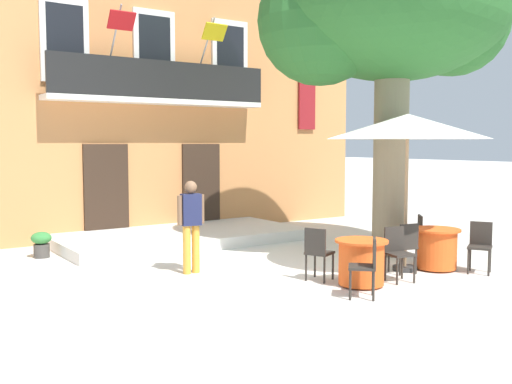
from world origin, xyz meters
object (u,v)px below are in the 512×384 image
(cafe_umbrella, at_px, (408,127))
(pedestrian_near_entrance, at_px, (191,221))
(ground_planter_left, at_px, (41,243))
(plane_tree, at_px, (389,13))
(cafe_chair_middle_2, at_px, (480,243))
(cafe_chair_near_tree_0, at_px, (318,250))
(cafe_table_near_tree, at_px, (361,262))
(cafe_chair_middle_0, at_px, (425,235))
(cafe_chair_near_tree_1, at_px, (367,263))
(cafe_chair_near_tree_2, at_px, (397,250))
(cafe_table_middle, at_px, (436,248))
(cafe_chair_middle_1, at_px, (405,244))

(cafe_umbrella, relative_size, pedestrian_near_entrance, 1.75)
(ground_planter_left, xyz_separation_m, pedestrian_near_entrance, (1.84, -3.00, 0.64))
(plane_tree, relative_size, cafe_chair_middle_2, 7.27)
(ground_planter_left, bearing_deg, cafe_chair_near_tree_0, -55.00)
(cafe_table_near_tree, height_order, cafe_chair_middle_0, cafe_chair_middle_0)
(cafe_table_near_tree, xyz_separation_m, cafe_chair_middle_0, (2.46, 0.73, 0.14))
(ground_planter_left, bearing_deg, cafe_chair_near_tree_1, -61.70)
(cafe_chair_near_tree_1, height_order, cafe_chair_middle_2, same)
(cafe_table_near_tree, distance_m, cafe_chair_near_tree_2, 0.77)
(cafe_chair_near_tree_0, relative_size, pedestrian_near_entrance, 0.55)
(pedestrian_near_entrance, bearing_deg, cafe_chair_near_tree_1, -65.11)
(cafe_umbrella, bearing_deg, cafe_table_near_tree, -165.62)
(cafe_table_middle, xyz_separation_m, cafe_umbrella, (-0.54, 0.26, 2.22))
(cafe_table_near_tree, xyz_separation_m, cafe_umbrella, (1.48, 0.38, 2.22))
(cafe_umbrella, bearing_deg, cafe_chair_middle_2, -41.63)
(cafe_table_near_tree, relative_size, cafe_chair_near_tree_2, 0.95)
(cafe_umbrella, relative_size, ground_planter_left, 5.48)
(cafe_chair_near_tree_2, bearing_deg, cafe_chair_near_tree_1, -157.68)
(cafe_chair_near_tree_0, height_order, cafe_table_middle, cafe_chair_near_tree_0)
(cafe_table_near_tree, xyz_separation_m, ground_planter_left, (-3.69, 5.39, -0.09))
(cafe_umbrella, bearing_deg, plane_tree, 56.60)
(cafe_chair_near_tree_1, relative_size, pedestrian_near_entrance, 0.55)
(cafe_chair_near_tree_0, xyz_separation_m, cafe_umbrella, (1.85, -0.28, 2.08))
(plane_tree, bearing_deg, ground_planter_left, 148.23)
(cafe_table_middle, bearing_deg, cafe_chair_middle_0, 54.62)
(cafe_chair_middle_0, distance_m, ground_planter_left, 7.71)
(cafe_chair_near_tree_1, height_order, cafe_chair_near_tree_2, same)
(cafe_chair_near_tree_2, relative_size, cafe_table_middle, 1.05)
(cafe_chair_middle_1, xyz_separation_m, cafe_umbrella, (0.21, 0.18, 2.08))
(cafe_chair_middle_2, height_order, pedestrian_near_entrance, pedestrian_near_entrance)
(cafe_chair_near_tree_2, xyz_separation_m, cafe_chair_middle_0, (1.71, 0.82, 0.00))
(cafe_chair_near_tree_0, bearing_deg, cafe_chair_middle_2, -22.08)
(ground_planter_left, bearing_deg, plane_tree, -31.77)
(cafe_chair_middle_1, distance_m, pedestrian_near_entrance, 3.84)
(plane_tree, relative_size, cafe_table_near_tree, 7.66)
(cafe_chair_middle_0, relative_size, ground_planter_left, 1.72)
(cafe_chair_middle_0, xyz_separation_m, ground_planter_left, (-6.15, 4.66, -0.23))
(cafe_chair_middle_0, height_order, cafe_umbrella, cafe_umbrella)
(cafe_table_near_tree, distance_m, cafe_chair_middle_0, 2.57)
(cafe_chair_near_tree_0, bearing_deg, cafe_chair_near_tree_2, -33.81)
(cafe_chair_middle_2, bearing_deg, cafe_umbrella, 138.37)
(cafe_chair_middle_0, distance_m, cafe_umbrella, 2.33)
(cafe_chair_near_tree_1, bearing_deg, plane_tree, 38.94)
(ground_planter_left, height_order, pedestrian_near_entrance, pedestrian_near_entrance)
(cafe_chair_near_tree_1, bearing_deg, cafe_chair_middle_1, 24.48)
(cafe_chair_middle_0, relative_size, cafe_chair_middle_2, 1.00)
(cafe_chair_near_tree_0, height_order, cafe_chair_middle_2, same)
(plane_tree, xyz_separation_m, cafe_chair_middle_2, (0.14, -2.16, -4.42))
(cafe_chair_near_tree_1, height_order, cafe_umbrella, cafe_umbrella)
(cafe_table_near_tree, height_order, cafe_chair_middle_1, cafe_chair_middle_1)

